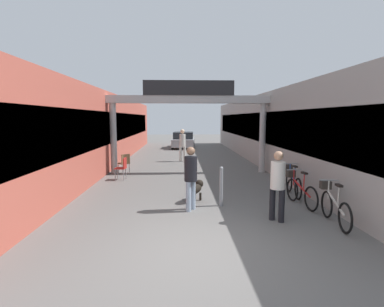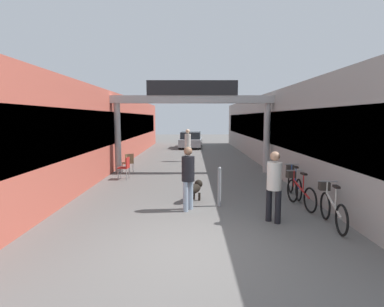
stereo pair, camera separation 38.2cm
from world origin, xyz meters
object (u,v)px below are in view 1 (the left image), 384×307
Objects in this scene: dog_on_leash at (195,189)px; cafe_chair_red_nearer at (122,166)px; pedestrian_with_dog at (191,174)px; cafe_chair_wood_farther at (125,162)px; bicycle_red_second at (299,190)px; bollard_post_metal at (221,186)px; bicycle_blue_third at (292,181)px; pedestrian_carrying_crate at (183,143)px; bicycle_silver_nearest at (333,205)px; pedestrian_companion at (278,181)px; parked_car_silver at (184,140)px.

cafe_chair_red_nearer is (-2.74, 3.21, 0.16)m from dog_on_leash.
cafe_chair_wood_farther is (-2.71, 5.33, -0.44)m from pedestrian_with_dog.
bollard_post_metal is (-2.23, -0.02, 0.13)m from bicycle_red_second.
pedestrian_carrying_crate is at bearing 114.54° from bicycle_blue_third.
dog_on_leash is at bearing 147.49° from bicycle_silver_nearest.
bollard_post_metal reaches higher than cafe_chair_wood_farther.
bicycle_blue_third is (1.31, 2.45, -0.53)m from pedestrian_companion.
bicycle_silver_nearest is at bearing -31.68° from bollard_post_metal.
bicycle_red_second is 7.62m from cafe_chair_wood_farther.
bicycle_silver_nearest is at bearing -18.74° from pedestrian_with_dog.
pedestrian_with_dog reaches higher than parked_car_silver.
bicycle_silver_nearest is (3.14, -2.00, 0.06)m from dog_on_leash.
pedestrian_carrying_crate is at bearing 110.40° from bicycle_red_second.
pedestrian_with_dog is 1.03m from bollard_post_metal.
pedestrian_carrying_crate reaches higher than bollard_post_metal.
pedestrian_carrying_crate is 1.09× the size of bicycle_silver_nearest.
bicycle_blue_third is 1.90× the size of cafe_chair_wood_farther.
bicycle_red_second is (1.08, 1.33, -0.53)m from pedestrian_companion.
bicycle_red_second reaches higher than cafe_chair_wood_farther.
pedestrian_with_dog is 9.11m from pedestrian_carrying_crate.
pedestrian_with_dog is at bearing -90.04° from parked_car_silver.
parked_car_silver is (-3.32, 15.55, 0.21)m from bicycle_blue_third.
pedestrian_with_dog reaches higher than bicycle_silver_nearest.
parked_car_silver is (2.59, 12.98, 0.10)m from cafe_chair_red_nearer.
parked_car_silver is (-2.01, 18.00, -0.32)m from pedestrian_companion.
dog_on_leash is at bearing 79.56° from pedestrian_with_dog.
bicycle_silver_nearest is 1.54m from bicycle_red_second.
pedestrian_carrying_crate reaches higher than dog_on_leash.
cafe_chair_red_nearer is 1.00× the size of cafe_chair_wood_farther.
dog_on_leash is at bearing 135.83° from pedestrian_companion.
pedestrian_companion is 1.51× the size of bollard_post_metal.
parked_car_silver is at bearing 102.04° from bicycle_blue_third.
pedestrian_companion is 0.92× the size of pedestrian_carrying_crate.
pedestrian_companion is at bearing 171.46° from bicycle_silver_nearest.
bicycle_blue_third is at bearing 61.93° from pedestrian_companion.
parked_car_silver reaches higher than bollard_post_metal.
bollard_post_metal is at bearing 23.79° from pedestrian_with_dog.
bicycle_blue_third is at bearing -32.20° from cafe_chair_wood_farther.
pedestrian_with_dog reaches higher than bicycle_red_second.
bicycle_blue_third is (3.17, 0.64, 0.06)m from dog_on_leash.
pedestrian_companion is at bearing -83.62° from parked_car_silver.
bicycle_red_second is 1.14m from bicycle_blue_third.
pedestrian_carrying_crate reaches higher than pedestrian_with_dog.
dog_on_leash is (0.30, -8.23, -0.68)m from pedestrian_carrying_crate.
cafe_chair_wood_farther is (-4.74, 6.25, -0.43)m from pedestrian_companion.
cafe_chair_wood_farther is at bearing -124.23° from pedestrian_carrying_crate.
bollard_post_metal is at bearing -155.19° from bicycle_blue_third.
bicycle_blue_third is at bearing 11.43° from dog_on_leash.
cafe_chair_wood_farther is at bearing 122.90° from dog_on_leash.
bicycle_silver_nearest is 0.41× the size of parked_car_silver.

